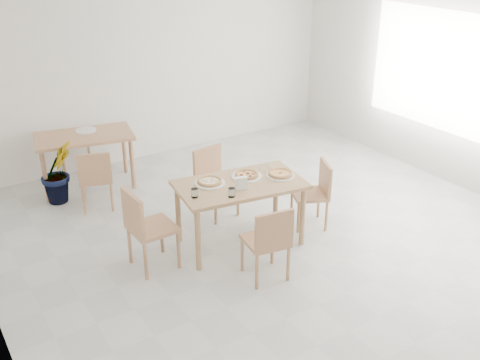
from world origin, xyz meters
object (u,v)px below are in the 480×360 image
chair_back_n (77,134)px  plate_margherita (280,175)px  main_table (240,191)px  pizza_margherita (280,174)px  chair_back_s (96,176)px  napkin_holder (241,184)px  chair_west (145,225)px  tumbler_a (195,193)px  second_table (84,142)px  plate_mushroom (210,183)px  chair_north (213,177)px  pizza_pepperoni (247,175)px  pizza_mushroom (210,181)px  potted_plant (58,172)px  plate_empty (86,130)px  tumbler_b (232,193)px  plate_pepperoni (247,176)px  chair_south (269,239)px  chair_east (316,190)px

chair_back_n → plate_margherita: bearing=-41.9°
main_table → plate_margherita: bearing=-2.5°
pizza_margherita → chair_back_s: size_ratio=0.45×
chair_back_s → napkin_holder: bearing=137.1°
chair_west → tumbler_a: chair_west is taller
second_table → main_table: bearing=-57.3°
plate_margherita → chair_back_n: chair_back_n is taller
plate_mushroom → tumbler_a: (-0.29, -0.19, 0.04)m
chair_north → pizza_pepperoni: (0.02, -0.72, 0.29)m
pizza_pepperoni → plate_mushroom: bearing=171.3°
pizza_mushroom → potted_plant: 2.32m
napkin_holder → second_table: size_ratio=0.11×
potted_plant → chair_west: bearing=-81.7°
tumbler_a → chair_back_n: chair_back_n is taller
plate_margherita → napkin_holder: (-0.56, -0.06, 0.06)m
chair_west → plate_margherita: bearing=-98.7°
chair_back_s → plate_empty: bearing=-84.8°
pizza_pepperoni → chair_back_s: chair_back_s is taller
chair_back_s → chair_back_n: size_ratio=0.91×
main_table → chair_back_s: size_ratio=1.84×
chair_north → tumbler_b: (-0.38, -1.04, 0.31)m
plate_mushroom → chair_back_s: 1.71m
pizza_mushroom → chair_west: bearing=-175.7°
plate_empty → plate_margherita: bearing=-63.0°
chair_west → plate_pepperoni: 1.26m
pizza_pepperoni → plate_empty: size_ratio=1.22×
pizza_pepperoni → main_table: bearing=-149.0°
chair_south → chair_north: size_ratio=0.98×
second_table → chair_back_n: bearing=91.9°
potted_plant → second_table: bearing=28.5°
chair_west → chair_east: chair_west is taller
pizza_margherita → plate_empty: size_ratio=1.28×
chair_east → plate_empty: (-1.86, 2.66, 0.30)m
plate_mushroom → pizza_pepperoni: (0.43, -0.07, 0.02)m
pizza_mushroom → plate_empty: (-0.58, 2.38, -0.02)m
plate_pepperoni → tumbler_b: 0.51m
second_table → chair_back_s: bearing=-88.6°
main_table → chair_south: 0.80m
plate_margherita → plate_pepperoni: 0.38m
chair_east → tumbler_b: tumbler_b is taller
chair_west → second_table: bearing=-5.9°
second_table → chair_back_s: size_ratio=1.73×
plate_mushroom → napkin_holder: size_ratio=2.27×
plate_pepperoni → napkin_holder: size_ratio=2.34×
plate_mushroom → napkin_holder: 0.37m
pizza_margherita → pizza_mushroom: bearing=162.3°
pizza_margherita → chair_back_n: (-1.29, 3.24, -0.27)m
plate_margherita → plate_pepperoni: size_ratio=0.94×
chair_east → plate_pepperoni: (-0.85, 0.21, 0.30)m
chair_south → chair_east: 1.31m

